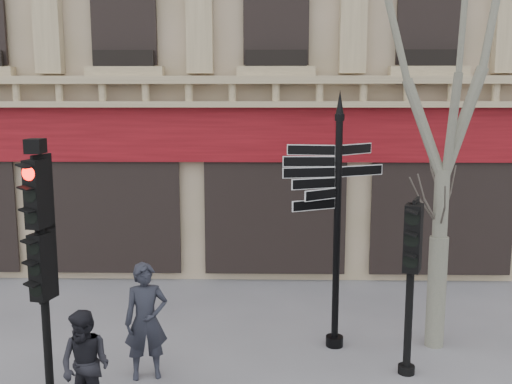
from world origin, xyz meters
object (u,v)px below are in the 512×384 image
(fingerpost, at_px, (338,178))
(plane_tree, at_px, (450,34))
(traffic_signal_main, at_px, (41,239))
(pedestrian_a, at_px, (146,321))
(traffic_signal_secondary, at_px, (411,257))
(pedestrian_b, at_px, (85,366))

(fingerpost, bearing_deg, plane_tree, -13.84)
(traffic_signal_main, bearing_deg, pedestrian_a, 43.55)
(fingerpost, distance_m, traffic_signal_secondary, 1.84)
(fingerpost, relative_size, traffic_signal_main, 1.18)
(pedestrian_a, bearing_deg, plane_tree, -0.14)
(plane_tree, xyz_separation_m, pedestrian_a, (-4.94, -1.29, -4.53))
(pedestrian_a, relative_size, pedestrian_b, 1.21)
(fingerpost, height_order, plane_tree, plane_tree)
(traffic_signal_main, xyz_separation_m, pedestrian_b, (0.71, -0.50, -1.66))
(pedestrian_b, bearing_deg, fingerpost, 49.96)
(traffic_signal_main, height_order, traffic_signal_secondary, traffic_signal_main)
(traffic_signal_main, distance_m, traffic_signal_secondary, 5.58)
(fingerpost, distance_m, pedestrian_b, 5.01)
(plane_tree, distance_m, pedestrian_a, 6.82)
(plane_tree, distance_m, pedestrian_b, 7.67)
(fingerpost, relative_size, plane_tree, 0.59)
(traffic_signal_main, distance_m, plane_tree, 7.22)
(fingerpost, xyz_separation_m, plane_tree, (1.80, 0.06, 2.40))
(pedestrian_b, bearing_deg, traffic_signal_main, 161.37)
(traffic_signal_main, xyz_separation_m, pedestrian_a, (1.30, 0.72, -1.50))
(pedestrian_a, xyz_separation_m, pedestrian_b, (-0.58, -1.23, -0.16))
(fingerpost, bearing_deg, traffic_signal_secondary, -60.12)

